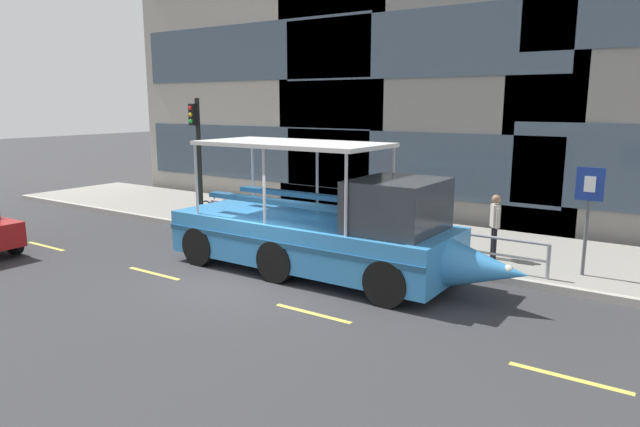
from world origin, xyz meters
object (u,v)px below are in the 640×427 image
duck_tour_boat (329,233)px  pedestrian_mid_left (398,210)px  parking_sign (588,203)px  pedestrian_near_bow (495,220)px  traffic_light_pole (197,146)px  leaned_bicycle (217,212)px

duck_tour_boat → pedestrian_mid_left: (0.15, 3.44, 0.05)m
parking_sign → pedestrian_near_bow: parking_sign is taller
traffic_light_pole → duck_tour_boat: bearing=-20.0°
duck_tour_boat → pedestrian_near_bow: 4.40m
parking_sign → pedestrian_near_bow: (-2.20, 0.31, -0.72)m
traffic_light_pole → pedestrian_mid_left: 7.47m
leaned_bicycle → pedestrian_mid_left: pedestrian_mid_left is taller
leaned_bicycle → pedestrian_near_bow: size_ratio=1.05×
traffic_light_pole → duck_tour_boat: (7.10, -2.58, -1.62)m
traffic_light_pole → pedestrian_near_bow: (10.14, 0.60, -1.50)m
traffic_light_pole → leaned_bicycle: size_ratio=2.37×
parking_sign → pedestrian_near_bow: size_ratio=1.52×
leaned_bicycle → duck_tour_boat: duck_tour_boat is taller
duck_tour_boat → pedestrian_near_bow: bearing=46.4°
leaned_bicycle → pedestrian_near_bow: bearing=5.1°
traffic_light_pole → pedestrian_mid_left: traffic_light_pole is taller
leaned_bicycle → duck_tour_boat: bearing=-21.4°
pedestrian_mid_left → pedestrian_near_bow: bearing=-5.1°
parking_sign → leaned_bicycle: size_ratio=1.46×
duck_tour_boat → traffic_light_pole: bearing=160.0°
parking_sign → pedestrian_mid_left: (-5.08, 0.57, -0.80)m
parking_sign → pedestrian_near_bow: bearing=171.9°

